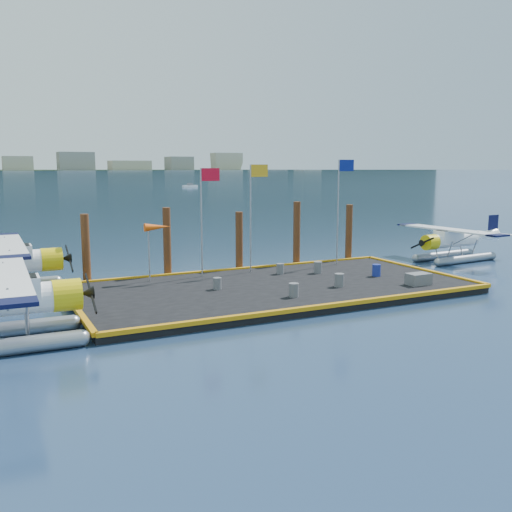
# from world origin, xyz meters

# --- Properties ---
(ground) EXTENTS (4000.00, 4000.00, 0.00)m
(ground) POSITION_xyz_m (0.00, 0.00, 0.00)
(ground) COLOR navy
(ground) RESTS_ON ground
(dock) EXTENTS (20.00, 10.00, 0.40)m
(dock) POSITION_xyz_m (0.00, 0.00, 0.20)
(dock) COLOR black
(dock) RESTS_ON ground
(dock_bumpers) EXTENTS (20.25, 10.25, 0.18)m
(dock_bumpers) POSITION_xyz_m (0.00, 0.00, 0.49)
(dock_bumpers) COLOR #C6830B
(dock_bumpers) RESTS_ON dock
(far_backdrop) EXTENTS (3050.00, 2050.00, 810.00)m
(far_backdrop) POSITION_xyz_m (239.91, 1737.52, 9.45)
(far_backdrop) COLOR black
(far_backdrop) RESTS_ON ground
(seaplane_d) EXTENTS (7.73, 8.53, 3.02)m
(seaplane_d) POSITION_xyz_m (15.64, 3.33, 1.32)
(seaplane_d) COLOR gray
(seaplane_d) RESTS_ON ground
(drum_0) EXTENTS (0.42, 0.42, 0.60)m
(drum_0) POSITION_xyz_m (-3.02, 0.30, 0.70)
(drum_0) COLOR #5C5C61
(drum_0) RESTS_ON dock
(drum_1) EXTENTS (0.48, 0.48, 0.68)m
(drum_1) POSITION_xyz_m (2.84, -1.84, 0.74)
(drum_1) COLOR #5C5C61
(drum_1) RESTS_ON dock
(drum_2) EXTENTS (0.47, 0.47, 0.67)m
(drum_2) POSITION_xyz_m (6.32, -0.40, 0.73)
(drum_2) COLOR navy
(drum_2) RESTS_ON dock
(drum_3) EXTENTS (0.47, 0.47, 0.66)m
(drum_3) POSITION_xyz_m (-0.41, -2.84, 0.73)
(drum_3) COLOR #5C5C61
(drum_3) RESTS_ON dock
(drum_4) EXTENTS (0.47, 0.47, 0.67)m
(drum_4) POSITION_xyz_m (3.85, 1.82, 0.73)
(drum_4) COLOR #5C5C61
(drum_4) RESTS_ON dock
(drum_5) EXTENTS (0.43, 0.43, 0.60)m
(drum_5) POSITION_xyz_m (1.77, 2.54, 0.70)
(drum_5) COLOR #5C5C61
(drum_5) RESTS_ON dock
(crate) EXTENTS (1.20, 0.80, 0.60)m
(crate) POSITION_xyz_m (6.82, -3.24, 0.70)
(crate) COLOR #5C5C61
(crate) RESTS_ON dock
(flagpole_red) EXTENTS (1.14, 0.08, 6.00)m
(flagpole_red) POSITION_xyz_m (-2.29, 3.80, 4.40)
(flagpole_red) COLOR #94929A
(flagpole_red) RESTS_ON dock
(flagpole_yellow) EXTENTS (1.14, 0.08, 6.20)m
(flagpole_yellow) POSITION_xyz_m (0.70, 3.80, 4.51)
(flagpole_yellow) COLOR #94929A
(flagpole_yellow) RESTS_ON dock
(flagpole_blue) EXTENTS (1.14, 0.08, 6.50)m
(flagpole_blue) POSITION_xyz_m (6.70, 3.80, 4.69)
(flagpole_blue) COLOR #94929A
(flagpole_blue) RESTS_ON dock
(windsock) EXTENTS (1.40, 0.44, 3.12)m
(windsock) POSITION_xyz_m (-5.03, 3.80, 3.23)
(windsock) COLOR #94929A
(windsock) RESTS_ON dock
(piling_0) EXTENTS (0.44, 0.44, 4.00)m
(piling_0) POSITION_xyz_m (-8.50, 5.40, 2.00)
(piling_0) COLOR #482514
(piling_0) RESTS_ON ground
(piling_1) EXTENTS (0.44, 0.44, 4.20)m
(piling_1) POSITION_xyz_m (-4.00, 5.40, 2.10)
(piling_1) COLOR #482514
(piling_1) RESTS_ON ground
(piling_2) EXTENTS (0.44, 0.44, 3.80)m
(piling_2) POSITION_xyz_m (0.50, 5.40, 1.90)
(piling_2) COLOR #482514
(piling_2) RESTS_ON ground
(piling_3) EXTENTS (0.44, 0.44, 4.30)m
(piling_3) POSITION_xyz_m (4.50, 5.40, 2.15)
(piling_3) COLOR #482514
(piling_3) RESTS_ON ground
(piling_4) EXTENTS (0.44, 0.44, 4.00)m
(piling_4) POSITION_xyz_m (8.50, 5.40, 2.00)
(piling_4) COLOR #482514
(piling_4) RESTS_ON ground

